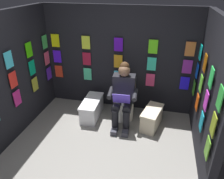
{
  "coord_description": "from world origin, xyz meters",
  "views": [
    {
      "loc": [
        -0.82,
        2.0,
        2.47
      ],
      "look_at": [
        -0.08,
        -1.12,
        0.85
      ],
      "focal_mm": 34.87,
      "sensor_mm": 36.0,
      "label": 1
    }
  ],
  "objects_px": {
    "person_reading": "(123,95)",
    "comic_longbox_near": "(92,108)",
    "comic_longbox_far": "(152,118)",
    "toilet": "(124,102)"
  },
  "relations": [
    {
      "from": "person_reading",
      "to": "comic_longbox_near",
      "type": "distance_m",
      "value": 0.76
    },
    {
      "from": "person_reading",
      "to": "comic_longbox_far",
      "type": "relative_size",
      "value": 1.82
    },
    {
      "from": "person_reading",
      "to": "toilet",
      "type": "bearing_deg",
      "value": -90.41
    },
    {
      "from": "comic_longbox_near",
      "to": "comic_longbox_far",
      "type": "xyz_separation_m",
      "value": [
        -1.19,
        0.07,
        -0.0
      ]
    },
    {
      "from": "toilet",
      "to": "comic_longbox_near",
      "type": "bearing_deg",
      "value": 10.45
    },
    {
      "from": "toilet",
      "to": "person_reading",
      "type": "height_order",
      "value": "person_reading"
    },
    {
      "from": "comic_longbox_near",
      "to": "comic_longbox_far",
      "type": "height_order",
      "value": "comic_longbox_near"
    },
    {
      "from": "toilet",
      "to": "comic_longbox_near",
      "type": "distance_m",
      "value": 0.66
    },
    {
      "from": "toilet",
      "to": "comic_longbox_far",
      "type": "relative_size",
      "value": 1.18
    },
    {
      "from": "toilet",
      "to": "comic_longbox_far",
      "type": "xyz_separation_m",
      "value": [
        -0.56,
        0.22,
        -0.14
      ]
    }
  ]
}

